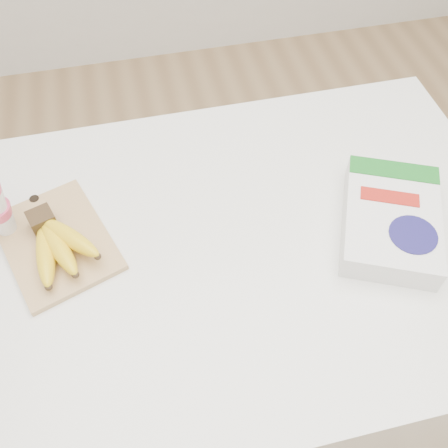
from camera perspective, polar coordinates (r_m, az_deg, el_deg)
The scene contains 5 objects.
room at distance 0.69m, azimuth 0.59°, elevation 19.31°, with size 4.00×4.00×4.00m.
table at distance 1.40m, azimuth 0.28°, elevation -12.80°, with size 1.22×0.81×0.91m, color silver.
cutting_board at distance 1.04m, azimuth -18.59°, elevation -1.94°, with size 0.19×0.26×0.01m, color tan.
bananas at distance 1.00m, azimuth -18.63°, elevation -2.11°, with size 0.15×0.19×0.06m.
cereal_box at distance 1.05m, azimuth 18.53°, elevation 0.51°, with size 0.28×0.32×0.06m.
Camera 1 is at (-0.14, -0.55, 1.73)m, focal length 40.00 mm.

